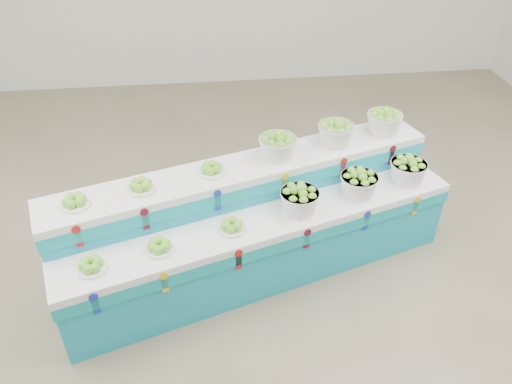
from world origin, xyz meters
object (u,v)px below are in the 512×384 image
(display_stand, at_px, (256,223))
(basket_upper_right, at_px, (384,121))
(basket_lower_left, at_px, (299,200))
(plate_upper_mid, at_px, (141,185))

(display_stand, xyz_separation_m, basket_upper_right, (1.35, 0.66, 0.64))
(display_stand, distance_m, basket_lower_left, 0.51)
(display_stand, height_order, basket_upper_right, basket_upper_right)
(plate_upper_mid, distance_m, basket_upper_right, 2.43)
(display_stand, bearing_deg, plate_upper_mid, 166.55)
(display_stand, xyz_separation_m, plate_upper_mid, (-0.97, -0.07, 0.56))
(plate_upper_mid, xyz_separation_m, basket_upper_right, (2.32, 0.73, 0.07))
(plate_upper_mid, bearing_deg, basket_upper_right, 17.49)
(basket_upper_right, bearing_deg, plate_upper_mid, -162.51)
(basket_lower_left, xyz_separation_m, plate_upper_mid, (-1.34, 0.05, 0.23))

